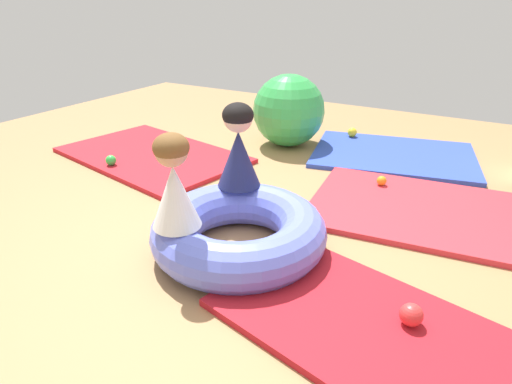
{
  "coord_description": "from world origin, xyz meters",
  "views": [
    {
      "loc": [
        1.28,
        -1.93,
        1.45
      ],
      "look_at": [
        0.03,
        0.2,
        0.32
      ],
      "focal_mm": 30.96,
      "sensor_mm": 36.0,
      "label": 1
    }
  ],
  "objects_px": {
    "child_in_navy": "(238,146)",
    "child_in_white": "(174,182)",
    "inflatable_cushion": "(239,231)",
    "play_ball_orange": "(382,181)",
    "play_ball_red": "(411,315)",
    "play_ball_yellow": "(352,132)",
    "exercise_ball_large": "(289,111)",
    "play_ball_green": "(111,160)"
  },
  "relations": [
    {
      "from": "play_ball_green",
      "to": "play_ball_red",
      "type": "xyz_separation_m",
      "value": [
        2.76,
        -0.77,
        0.01
      ]
    },
    {
      "from": "child_in_navy",
      "to": "child_in_white",
      "type": "xyz_separation_m",
      "value": [
        0.0,
        -0.64,
        -0.01
      ]
    },
    {
      "from": "child_in_white",
      "to": "exercise_ball_large",
      "type": "distance_m",
      "value": 2.36
    },
    {
      "from": "play_ball_red",
      "to": "child_in_navy",
      "type": "bearing_deg",
      "value": 157.83
    },
    {
      "from": "exercise_ball_large",
      "to": "play_ball_green",
      "type": "bearing_deg",
      "value": -126.58
    },
    {
      "from": "inflatable_cushion",
      "to": "play_ball_orange",
      "type": "height_order",
      "value": "inflatable_cushion"
    },
    {
      "from": "child_in_navy",
      "to": "play_ball_orange",
      "type": "xyz_separation_m",
      "value": [
        0.69,
        1.02,
        -0.47
      ]
    },
    {
      "from": "child_in_navy",
      "to": "play_ball_red",
      "type": "distance_m",
      "value": 1.42
    },
    {
      "from": "child_in_navy",
      "to": "exercise_ball_large",
      "type": "bearing_deg",
      "value": -54.9
    },
    {
      "from": "child_in_navy",
      "to": "play_ball_red",
      "type": "relative_size",
      "value": 5.04
    },
    {
      "from": "play_ball_red",
      "to": "play_ball_yellow",
      "type": "bearing_deg",
      "value": 114.2
    },
    {
      "from": "child_in_white",
      "to": "exercise_ball_large",
      "type": "bearing_deg",
      "value": 77.83
    },
    {
      "from": "child_in_white",
      "to": "play_ball_yellow",
      "type": "bearing_deg",
      "value": 65.27
    },
    {
      "from": "child_in_white",
      "to": "play_ball_red",
      "type": "xyz_separation_m",
      "value": [
        1.25,
        0.13,
        -0.44
      ]
    },
    {
      "from": "child_in_navy",
      "to": "exercise_ball_large",
      "type": "relative_size",
      "value": 0.76
    },
    {
      "from": "play_ball_orange",
      "to": "child_in_white",
      "type": "bearing_deg",
      "value": -112.29
    },
    {
      "from": "play_ball_green",
      "to": "exercise_ball_large",
      "type": "bearing_deg",
      "value": 53.42
    },
    {
      "from": "play_ball_red",
      "to": "exercise_ball_large",
      "type": "xyz_separation_m",
      "value": [
        -1.71,
        2.18,
        0.26
      ]
    },
    {
      "from": "play_ball_green",
      "to": "play_ball_red",
      "type": "bearing_deg",
      "value": -15.6
    },
    {
      "from": "inflatable_cushion",
      "to": "child_in_white",
      "type": "relative_size",
      "value": 2.01
    },
    {
      "from": "play_ball_orange",
      "to": "exercise_ball_large",
      "type": "height_order",
      "value": "exercise_ball_large"
    },
    {
      "from": "play_ball_red",
      "to": "inflatable_cushion",
      "type": "bearing_deg",
      "value": 169.7
    },
    {
      "from": "play_ball_red",
      "to": "play_ball_yellow",
      "type": "distance_m",
      "value": 2.91
    },
    {
      "from": "inflatable_cushion",
      "to": "play_ball_yellow",
      "type": "distance_m",
      "value": 2.47
    },
    {
      "from": "play_ball_yellow",
      "to": "exercise_ball_large",
      "type": "xyz_separation_m",
      "value": [
        -0.52,
        -0.48,
        0.27
      ]
    },
    {
      "from": "inflatable_cushion",
      "to": "child_in_navy",
      "type": "xyz_separation_m",
      "value": [
        -0.2,
        0.32,
        0.41
      ]
    },
    {
      "from": "play_ball_green",
      "to": "play_ball_yellow",
      "type": "bearing_deg",
      "value": 50.29
    },
    {
      "from": "inflatable_cushion",
      "to": "play_ball_orange",
      "type": "xyz_separation_m",
      "value": [
        0.49,
        1.34,
        -0.06
      ]
    },
    {
      "from": "child_in_navy",
      "to": "play_ball_yellow",
      "type": "height_order",
      "value": "child_in_navy"
    },
    {
      "from": "play_ball_yellow",
      "to": "exercise_ball_large",
      "type": "distance_m",
      "value": 0.76
    },
    {
      "from": "inflatable_cushion",
      "to": "play_ball_red",
      "type": "height_order",
      "value": "inflatable_cushion"
    },
    {
      "from": "inflatable_cushion",
      "to": "play_ball_green",
      "type": "relative_size",
      "value": 11.41
    },
    {
      "from": "inflatable_cushion",
      "to": "play_ball_green",
      "type": "xyz_separation_m",
      "value": [
        -1.7,
        0.58,
        -0.05
      ]
    },
    {
      "from": "play_ball_green",
      "to": "play_ball_red",
      "type": "height_order",
      "value": "play_ball_red"
    },
    {
      "from": "child_in_navy",
      "to": "play_ball_yellow",
      "type": "xyz_separation_m",
      "value": [
        0.06,
        2.14,
        -0.46
      ]
    },
    {
      "from": "child_in_white",
      "to": "inflatable_cushion",
      "type": "bearing_deg",
      "value": 35.25
    },
    {
      "from": "child_in_navy",
      "to": "exercise_ball_large",
      "type": "xyz_separation_m",
      "value": [
        -0.46,
        1.67,
        -0.19
      ]
    },
    {
      "from": "inflatable_cushion",
      "to": "child_in_navy",
      "type": "bearing_deg",
      "value": 121.94
    },
    {
      "from": "child_in_white",
      "to": "play_ball_green",
      "type": "bearing_deg",
      "value": 125.61
    },
    {
      "from": "play_ball_red",
      "to": "play_ball_orange",
      "type": "bearing_deg",
      "value": 110.22
    },
    {
      "from": "play_ball_orange",
      "to": "exercise_ball_large",
      "type": "relative_size",
      "value": 0.11
    },
    {
      "from": "child_in_navy",
      "to": "play_ball_green",
      "type": "bearing_deg",
      "value": 9.82
    }
  ]
}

